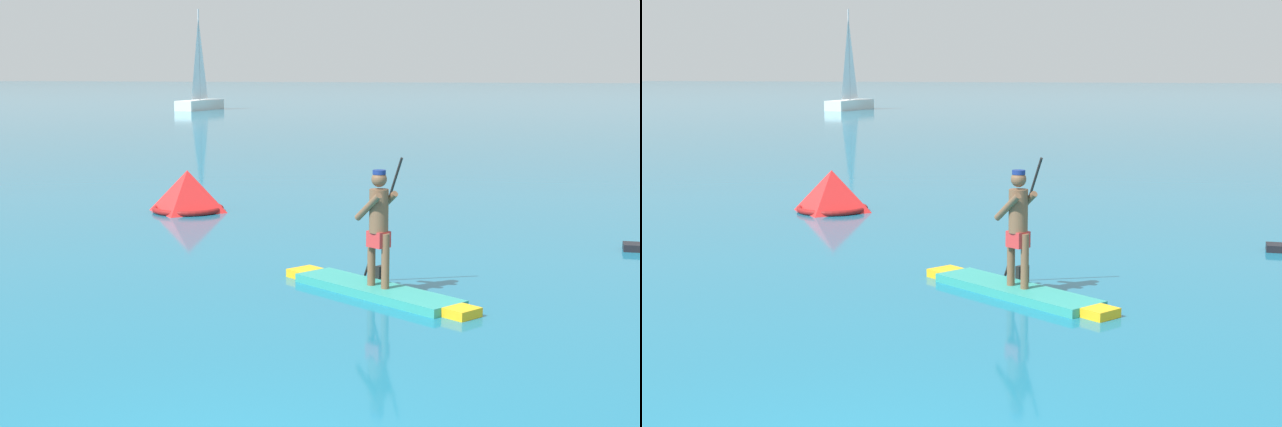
# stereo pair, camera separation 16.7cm
# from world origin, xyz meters

# --- Properties ---
(paddleboarder_mid_center) EXTENTS (3.02, 2.24, 1.89)m
(paddleboarder_mid_center) POSITION_xyz_m (-0.17, 6.64, 0.33)
(paddleboarder_mid_center) COLOR teal
(paddleboarder_mid_center) RESTS_ON ground
(race_marker_buoy) EXTENTS (1.55, 1.55, 0.90)m
(race_marker_buoy) POSITION_xyz_m (-5.60, 12.96, 0.39)
(race_marker_buoy) COLOR red
(race_marker_buoy) RESTS_ON ground
(sailboat_left_horizon) EXTENTS (1.84, 5.82, 7.63)m
(sailboat_left_horizon) POSITION_xyz_m (-24.83, 61.20, 1.04)
(sailboat_left_horizon) COLOR white
(sailboat_left_horizon) RESTS_ON ground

